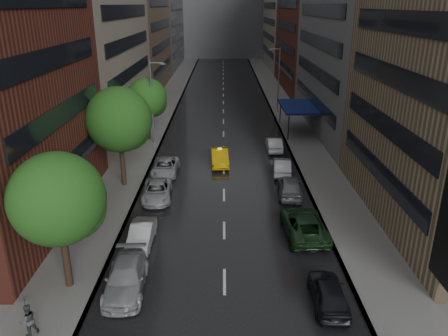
# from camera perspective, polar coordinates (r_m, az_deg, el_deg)

# --- Properties ---
(ground) EXTENTS (220.00, 220.00, 0.00)m
(ground) POSITION_cam_1_polar(r_m,az_deg,el_deg) (22.45, 0.10, -20.52)
(ground) COLOR gray
(ground) RESTS_ON ground
(road) EXTENTS (14.00, 140.00, 0.01)m
(road) POSITION_cam_1_polar(r_m,az_deg,el_deg) (68.51, -0.08, 8.20)
(road) COLOR black
(road) RESTS_ON ground
(sidewalk_left) EXTENTS (4.00, 140.00, 0.15)m
(sidewalk_left) POSITION_cam_1_polar(r_m,az_deg,el_deg) (69.07, -7.64, 8.18)
(sidewalk_left) COLOR gray
(sidewalk_left) RESTS_ON ground
(sidewalk_right) EXTENTS (4.00, 140.00, 0.15)m
(sidewalk_right) POSITION_cam_1_polar(r_m,az_deg,el_deg) (69.09, 7.48, 8.19)
(sidewalk_right) COLOR gray
(sidewalk_right) RESTS_ON ground
(buildings_right) EXTENTS (8.05, 109.10, 36.00)m
(buildings_right) POSITION_cam_1_polar(r_m,az_deg,el_deg) (75.13, 12.21, 20.42)
(buildings_right) COLOR #937A5B
(buildings_right) RESTS_ON ground
(tree_near) EXTENTS (4.93, 4.93, 7.86)m
(tree_near) POSITION_cam_1_polar(r_m,az_deg,el_deg) (24.05, -20.93, -3.82)
(tree_near) COLOR #382619
(tree_near) RESTS_ON ground
(tree_mid) EXTENTS (5.40, 5.40, 8.61)m
(tree_mid) POSITION_cam_1_polar(r_m,az_deg,el_deg) (36.92, -13.57, 6.14)
(tree_mid) COLOR #382619
(tree_mid) RESTS_ON ground
(tree_far) EXTENTS (4.51, 4.51, 7.18)m
(tree_far) POSITION_cam_1_polar(r_m,az_deg,el_deg) (50.10, -10.06, 8.98)
(tree_far) COLOR #382619
(tree_far) RESTS_ON ground
(taxi) EXTENTS (1.85, 4.71, 1.53)m
(taxi) POSITION_cam_1_polar(r_m,az_deg,el_deg) (42.63, -0.55, 1.45)
(taxi) COLOR #E2AF0B
(taxi) RESTS_ON ground
(parked_cars_left) EXTENTS (2.55, 22.53, 1.48)m
(parked_cars_left) POSITION_cam_1_polar(r_m,az_deg,el_deg) (32.75, -9.52, -5.13)
(parked_cars_left) COLOR #9C9BA0
(parked_cars_left) RESTS_ON ground
(parked_cars_right) EXTENTS (2.86, 30.03, 1.59)m
(parked_cars_right) POSITION_cam_1_polar(r_m,az_deg,el_deg) (34.07, 9.14, -3.92)
(parked_cars_right) COLOR black
(parked_cars_right) RESTS_ON ground
(ped_black_umbrella) EXTENTS (1.00, 0.98, 2.09)m
(ped_black_umbrella) POSITION_cam_1_polar(r_m,az_deg,el_deg) (23.16, -24.39, -16.81)
(ped_black_umbrella) COLOR #47484C
(ped_black_umbrella) RESTS_ON sidewalk_left
(street_lamp_left) EXTENTS (1.74, 0.22, 9.00)m
(street_lamp_left) POSITION_cam_1_polar(r_m,az_deg,el_deg) (48.53, -9.31, 8.63)
(street_lamp_left) COLOR gray
(street_lamp_left) RESTS_ON sidewalk_left
(street_lamp_right) EXTENTS (1.74, 0.22, 9.00)m
(street_lamp_right) POSITION_cam_1_polar(r_m,az_deg,el_deg) (63.17, 7.09, 11.49)
(street_lamp_right) COLOR gray
(street_lamp_right) RESTS_ON sidewalk_right
(awning) EXTENTS (4.00, 8.00, 3.12)m
(awning) POSITION_cam_1_polar(r_m,az_deg,el_deg) (53.95, 9.62, 7.90)
(awning) COLOR navy
(awning) RESTS_ON sidewalk_right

